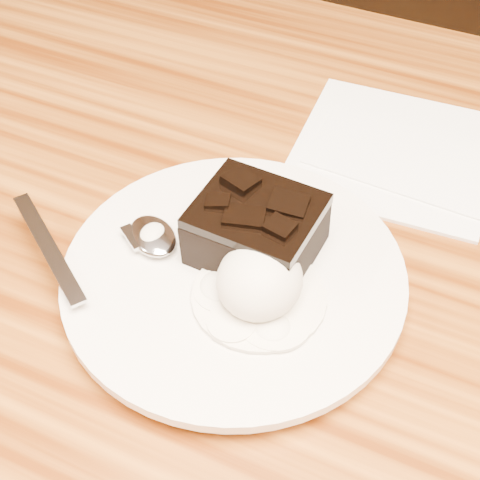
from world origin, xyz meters
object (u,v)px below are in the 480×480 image
at_px(plate, 234,280).
at_px(napkin, 395,151).
at_px(brownie, 256,233).
at_px(ice_cream_scoop, 260,280).
at_px(spoon, 153,238).

bearing_deg(plate, napkin, 72.34).
distance_m(brownie, ice_cream_scoop, 0.04).
xyz_separation_m(plate, napkin, (0.06, 0.19, -0.01)).
bearing_deg(ice_cream_scoop, napkin, 80.30).
xyz_separation_m(spoon, napkin, (0.12, 0.19, -0.02)).
bearing_deg(napkin, brownie, -108.00).
xyz_separation_m(brownie, napkin, (0.05, 0.16, -0.03)).
xyz_separation_m(brownie, ice_cream_scoop, (0.02, -0.04, 0.00)).
xyz_separation_m(plate, ice_cream_scoop, (0.03, -0.01, 0.03)).
height_order(plate, brownie, brownie).
relative_size(plate, brownie, 2.95).
xyz_separation_m(plate, brownie, (0.01, 0.02, 0.03)).
relative_size(plate, spoon, 1.36).
relative_size(brownie, ice_cream_scoop, 1.36).
bearing_deg(plate, brownie, 74.86).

